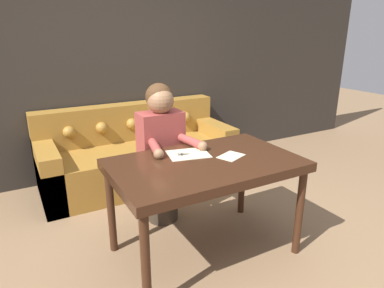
{
  "coord_description": "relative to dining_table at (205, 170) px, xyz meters",
  "views": [
    {
      "loc": [
        -1.13,
        -1.93,
        1.7
      ],
      "look_at": [
        0.04,
        0.21,
        0.88
      ],
      "focal_mm": 32.0,
      "sensor_mm": 36.0,
      "label": 1
    }
  ],
  "objects": [
    {
      "name": "dining_table",
      "position": [
        0.0,
        0.0,
        0.0
      ],
      "size": [
        1.39,
        0.85,
        0.78
      ],
      "color": "#381E11",
      "rests_on": "ground_plane"
    },
    {
      "name": "pattern_paper_offcut",
      "position": [
        0.22,
        -0.01,
        0.08
      ],
      "size": [
        0.24,
        0.21,
        0.0
      ],
      "color": "beige",
      "rests_on": "dining_table"
    },
    {
      "name": "scissors",
      "position": [
        -0.07,
        0.19,
        0.08
      ],
      "size": [
        0.2,
        0.11,
        0.01
      ],
      "color": "silver",
      "rests_on": "dining_table"
    },
    {
      "name": "wall_back",
      "position": [
        -0.09,
        1.99,
        0.6
      ],
      "size": [
        8.0,
        0.06,
        2.6
      ],
      "color": "#2D2823",
      "rests_on": "ground_plane"
    },
    {
      "name": "pattern_paper_main",
      "position": [
        -0.04,
        0.18,
        0.08
      ],
      "size": [
        0.36,
        0.31,
        0.0
      ],
      "color": "beige",
      "rests_on": "dining_table"
    },
    {
      "name": "couch",
      "position": [
        0.02,
        1.56,
        -0.39
      ],
      "size": [
        2.17,
        0.88,
        0.87
      ],
      "color": "olive",
      "rests_on": "ground_plane"
    },
    {
      "name": "ground_plane",
      "position": [
        -0.09,
        -0.08,
        -0.7
      ],
      "size": [
        16.0,
        16.0,
        0.0
      ],
      "primitive_type": "plane",
      "color": "#846647"
    },
    {
      "name": "person",
      "position": [
        -0.08,
        0.6,
        -0.03
      ],
      "size": [
        0.46,
        0.59,
        1.28
      ],
      "color": "#33281E",
      "rests_on": "ground_plane"
    }
  ]
}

